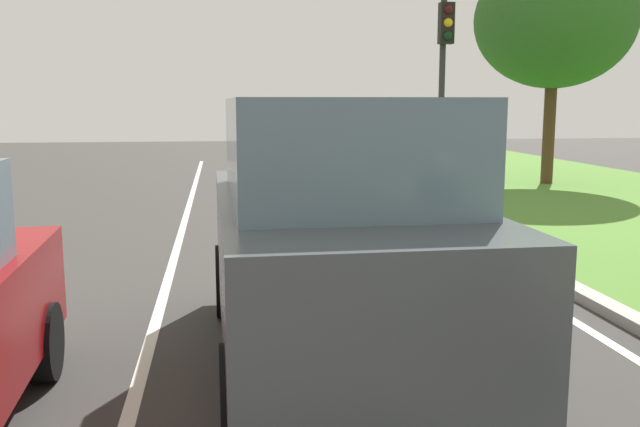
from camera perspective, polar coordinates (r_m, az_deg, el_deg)
name	(u,v)px	position (r m, az deg, el deg)	size (l,w,h in m)	color
ground_plane	(222,245)	(11.21, -8.03, -2.53)	(60.00, 60.00, 0.00)	#383533
lane_line_center	(178,246)	(11.24, -11.60, -2.60)	(0.12, 32.00, 0.01)	silver
lane_line_right_edge	(439,238)	(11.78, 9.77, -2.00)	(0.12, 32.00, 0.01)	silver
curb_right	(468,234)	(11.93, 12.07, -1.65)	(0.24, 48.00, 0.12)	#9E9B93
car_suv_ahead	(334,233)	(5.83, 1.14, -1.59)	(2.01, 4.52, 2.28)	#474C51
traffic_light_near_right	(444,61)	(16.30, 10.14, 12.21)	(0.32, 0.50, 4.65)	#2D2D2D
tree_roadside_far	(555,21)	(19.98, 18.69, 14.76)	(4.19, 4.19, 6.17)	#4C331E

